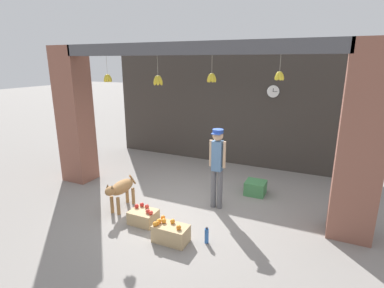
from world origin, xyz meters
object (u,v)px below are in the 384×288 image
fruit_crate_apples (143,216)px  produce_box_green (255,188)px  water_bottle (207,236)px  wall_clock (273,91)px  dog (121,189)px  fruit_crate_oranges (171,233)px  shopkeeper (217,162)px

fruit_crate_apples → produce_box_green: 2.69m
produce_box_green → water_bottle: bearing=-97.5°
produce_box_green → wall_clock: wall_clock is taller
produce_box_green → water_bottle: (-0.30, -2.25, -0.02)m
dog → fruit_crate_oranges: dog is taller
fruit_crate_oranges → water_bottle: 0.61m
produce_box_green → dog: bearing=-141.3°
fruit_crate_oranges → wall_clock: (0.80, 4.30, 2.02)m
shopkeeper → wall_clock: size_ratio=4.88×
shopkeeper → produce_box_green: shopkeeper is taller
shopkeeper → fruit_crate_apples: size_ratio=3.38×
wall_clock → dog: bearing=-121.4°
fruit_crate_oranges → wall_clock: 4.82m
fruit_crate_apples → water_bottle: (1.33, -0.10, 0.00)m
dog → fruit_crate_oranges: 1.61m
shopkeeper → wall_clock: wall_clock is taller
fruit_crate_oranges → produce_box_green: size_ratio=1.32×
produce_box_green → wall_clock: 2.74m
fruit_crate_apples → produce_box_green: size_ratio=1.11×
shopkeeper → fruit_crate_oranges: size_ratio=2.84×
fruit_crate_oranges → fruit_crate_apples: bearing=157.3°
produce_box_green → water_bottle: produce_box_green is taller
water_bottle → wall_clock: bearing=86.8°
dog → wall_clock: wall_clock is taller
shopkeeper → fruit_crate_oranges: (-0.28, -1.48, -0.83)m
water_bottle → wall_clock: 4.58m
shopkeeper → dog: bearing=26.4°
produce_box_green → shopkeeper: bearing=-121.2°
wall_clock → shopkeeper: bearing=-100.5°
shopkeeper → wall_clock: bearing=-101.2°
fruit_crate_apples → water_bottle: bearing=-4.3°
dog → wall_clock: size_ratio=2.77×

